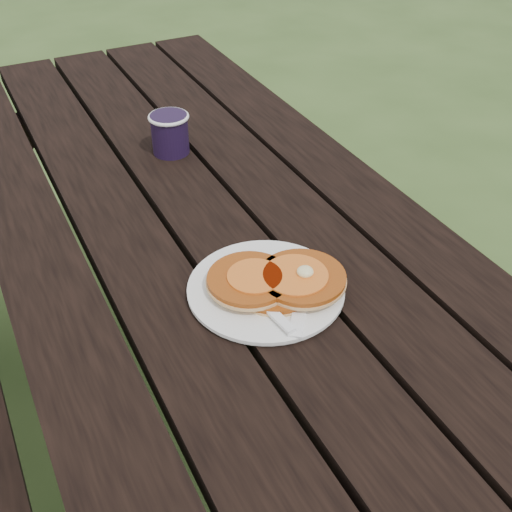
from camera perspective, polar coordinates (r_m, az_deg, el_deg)
name	(u,v)px	position (r m, az deg, el deg)	size (l,w,h in m)	color
ground	(215,449)	(1.74, -3.70, -16.74)	(60.00, 60.00, 0.00)	#364F22
picnic_table	(208,349)	(1.46, -4.27, -8.26)	(1.36, 1.80, 0.75)	black
plate	(266,289)	(1.01, 0.88, -2.99)	(0.24, 0.24, 0.01)	white
pancake_stack	(277,280)	(1.00, 1.92, -2.18)	(0.21, 0.17, 0.04)	#A54912
knife	(302,297)	(0.99, 4.15, -3.62)	(0.02, 0.18, 0.01)	white
fork	(270,310)	(0.95, 1.26, -4.81)	(0.03, 0.16, 0.01)	white
coffee_cup	(170,131)	(1.38, -7.68, 10.95)	(0.09, 0.09, 0.09)	black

